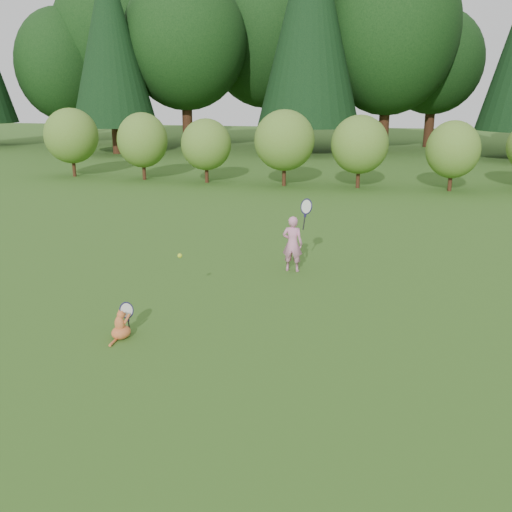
# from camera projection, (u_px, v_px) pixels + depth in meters

# --- Properties ---
(ground) EXTENTS (100.00, 100.00, 0.00)m
(ground) POSITION_uv_depth(u_px,v_px,m) (232.00, 311.00, 9.04)
(ground) COLOR #2A5217
(ground) RESTS_ON ground
(shrub_row) EXTENTS (28.00, 3.00, 2.80)m
(shrub_row) POSITION_uv_depth(u_px,v_px,m) (327.00, 147.00, 20.81)
(shrub_row) COLOR #5A7825
(shrub_row) RESTS_ON ground
(woodland_backdrop) EXTENTS (48.00, 10.00, 15.00)m
(woodland_backdrop) POSITION_uv_depth(u_px,v_px,m) (354.00, 6.00, 28.48)
(woodland_backdrop) COLOR black
(woodland_backdrop) RESTS_ON ground
(child) EXTENTS (0.62, 0.40, 1.62)m
(child) POSITION_uv_depth(u_px,v_px,m) (293.00, 243.00, 10.92)
(child) COLOR pink
(child) RESTS_ON ground
(cat) EXTENTS (0.40, 0.65, 0.56)m
(cat) POSITION_uv_depth(u_px,v_px,m) (121.00, 324.00, 8.00)
(cat) COLOR #C44C25
(cat) RESTS_ON ground
(tennis_ball) EXTENTS (0.08, 0.08, 0.08)m
(tennis_ball) POSITION_uv_depth(u_px,v_px,m) (180.00, 256.00, 9.13)
(tennis_ball) COLOR #A9E01A
(tennis_ball) RESTS_ON ground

